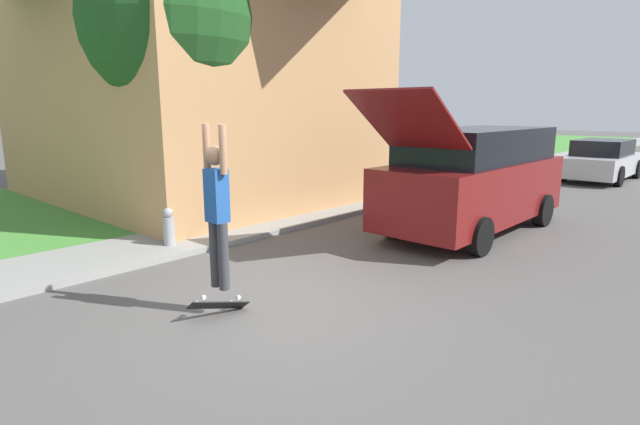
% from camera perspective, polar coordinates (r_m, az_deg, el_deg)
% --- Properties ---
extents(ground_plane, '(120.00, 120.00, 0.00)m').
position_cam_1_polar(ground_plane, '(6.65, -4.92, -10.38)').
color(ground_plane, '#54514F').
extents(lawn, '(10.00, 80.00, 0.08)m').
position_cam_1_polar(lawn, '(16.33, -8.39, 2.96)').
color(lawn, '#478E38').
rests_on(lawn, ground_plane).
extents(sidewalk, '(1.80, 80.00, 0.10)m').
position_cam_1_polar(sidewalk, '(13.25, 3.71, 1.07)').
color(sidewalk, gray).
rests_on(sidewalk, ground_plane).
extents(house, '(10.00, 8.04, 7.71)m').
position_cam_1_polar(house, '(15.10, -14.80, 17.43)').
color(house, tan).
rests_on(house, lawn).
extents(lawn_tree_near, '(3.51, 3.51, 5.91)m').
position_cam_1_polar(lawn_tree_near, '(11.16, -16.91, 20.07)').
color(lawn_tree_near, brown).
rests_on(lawn_tree_near, lawn).
extents(suv_parked, '(2.02, 5.70, 2.81)m').
position_cam_1_polar(suv_parked, '(10.67, 17.26, 3.81)').
color(suv_parked, maroon).
rests_on(suv_parked, ground_plane).
extents(car_down_street, '(1.91, 4.47, 1.44)m').
position_cam_1_polar(car_down_street, '(20.50, 29.54, 5.19)').
color(car_down_street, '#B7B7BC').
rests_on(car_down_street, ground_plane).
extents(skateboarder, '(0.41, 0.23, 2.00)m').
position_cam_1_polar(skateboarder, '(6.09, -11.68, 0.79)').
color(skateboarder, '#38383D').
rests_on(skateboarder, ground_plane).
extents(skateboard, '(0.32, 0.73, 0.34)m').
position_cam_1_polar(skateboard, '(6.35, -11.50, -10.25)').
color(skateboard, black).
rests_on(skateboard, ground_plane).
extents(fire_hydrant, '(0.20, 0.20, 0.68)m').
position_cam_1_polar(fire_hydrant, '(9.32, -16.90, -1.60)').
color(fire_hydrant, '#99999E').
rests_on(fire_hydrant, sidewalk).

